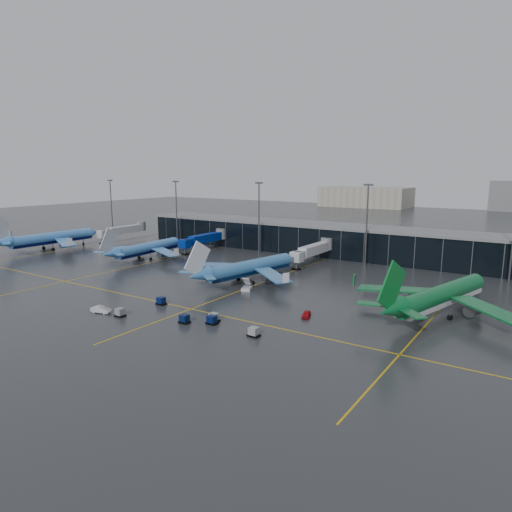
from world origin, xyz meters
The scene contains 13 objects.
ground centered at (0.00, 0.00, 0.00)m, with size 600.00×600.00×0.00m, color #282B2D.
terminal_pier centered at (0.00, 62.00, 5.42)m, with size 142.00×17.00×10.70m.
jet_bridges centered at (-35.00, 42.99, 4.55)m, with size 94.00×27.50×7.20m.
flood_masts centered at (5.00, 50.00, 13.81)m, with size 203.00×0.50×25.50m.
taxi_lines centered at (10.00, 10.61, 0.01)m, with size 220.00×120.00×0.02m.
airliner_klm_west centered at (-84.88, 13.80, 6.88)m, with size 39.32×44.78×13.76m, color #458DE4, non-canonical shape.
airliner_arkefly centered at (-40.60, 20.53, 5.87)m, with size 33.54×38.19×11.74m, color #4188D8, non-canonical shape.
airliner_klm_near centered at (6.63, 12.92, 6.16)m, with size 35.21×40.10×12.32m, color #397BBC, non-canonical shape.
airliner_aer_lingus centered at (55.88, 11.12, 6.61)m, with size 37.80×43.05×13.23m, color #0B602C, non-canonical shape.
baggage_carts centered at (14.77, -20.99, 0.76)m, with size 31.51×12.26×1.70m.
mobile_airstair centered at (11.20, 4.56, 0.77)m, with size 3.15×3.76×3.45m.
service_van_red centered at (33.43, -6.23, 0.63)m, with size 1.50×3.73×1.27m, color #B20D14.
service_van_white centered at (-3.94, -27.50, 0.74)m, with size 1.57×4.50×1.48m, color silver.
Camera 1 is at (74.21, -86.19, 29.47)m, focal length 32.00 mm.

